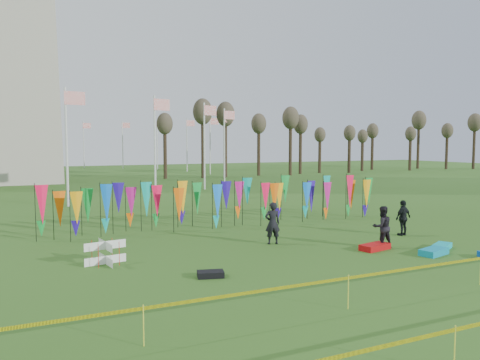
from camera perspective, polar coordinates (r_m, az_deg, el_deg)
name	(u,v)px	position (r m, az deg, el deg)	size (l,w,h in m)	color
ground	(338,272)	(16.18, 11.81, -10.93)	(160.00, 160.00, 0.00)	#294F16
banner_row	(231,198)	(24.16, -1.11, -2.24)	(18.64, 0.64, 2.32)	black
caution_tape_near	(398,272)	(13.65, 18.66, -10.59)	(26.00, 0.02, 0.90)	#EEEE05
tree_line	(335,130)	(70.03, 11.50, 5.96)	(53.92, 1.92, 7.84)	#36271B
box_kite	(105,253)	(17.35, -16.08, -8.51)	(0.76, 0.76, 0.84)	red
person_left	(273,223)	(19.95, 3.99, -5.26)	(0.65, 0.48, 1.79)	black
person_mid	(382,227)	(20.09, 16.94, -5.49)	(0.84, 0.52, 1.72)	black
person_right	(403,218)	(23.02, 19.27, -4.37)	(0.97, 0.55, 1.65)	black
kite_bag_turquoise	(434,252)	(19.61, 22.54, -8.08)	(1.23, 0.61, 0.25)	#0C91B5
kite_bag_red	(375,247)	(19.74, 16.11, -7.83)	(1.31, 0.60, 0.24)	#BC0C0D
kite_bag_black	(211,274)	(15.28, -3.61, -11.38)	(0.84, 0.49, 0.20)	black
kite_bag_teal	(442,246)	(20.80, 23.40, -7.44)	(1.11, 0.53, 0.21)	#0DB0BF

